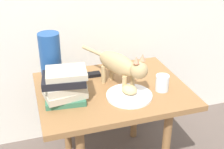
# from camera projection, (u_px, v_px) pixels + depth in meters

# --- Properties ---
(side_table) EXTENTS (0.79, 0.61, 0.55)m
(side_table) POSITION_uv_depth(u_px,v_px,m) (112.00, 100.00, 1.63)
(side_table) COLOR olive
(side_table) RESTS_ON ground
(plate) EXTENTS (0.23, 0.23, 0.01)m
(plate) POSITION_uv_depth(u_px,v_px,m) (129.00, 96.00, 1.51)
(plate) COLOR white
(plate) RESTS_ON side_table
(bread_roll) EXTENTS (0.10, 0.10, 0.05)m
(bread_roll) POSITION_uv_depth(u_px,v_px,m) (129.00, 90.00, 1.50)
(bread_roll) COLOR #E0BC7A
(bread_roll) RESTS_ON plate
(cat) EXTENTS (0.24, 0.44, 0.23)m
(cat) POSITION_uv_depth(u_px,v_px,m) (121.00, 65.00, 1.54)
(cat) COLOR tan
(cat) RESTS_ON side_table
(book_stack) EXTENTS (0.23, 0.19, 0.16)m
(book_stack) POSITION_uv_depth(u_px,v_px,m) (65.00, 85.00, 1.45)
(book_stack) COLOR #336B4C
(book_stack) RESTS_ON side_table
(green_vase) EXTENTS (0.11, 0.11, 0.29)m
(green_vase) POSITION_uv_depth(u_px,v_px,m) (51.00, 60.00, 1.56)
(green_vase) COLOR navy
(green_vase) RESTS_ON side_table
(candle_jar) EXTENTS (0.07, 0.07, 0.08)m
(candle_jar) POSITION_uv_depth(u_px,v_px,m) (162.00, 84.00, 1.56)
(candle_jar) COLOR silver
(candle_jar) RESTS_ON side_table
(tv_remote) EXTENTS (0.15, 0.05, 0.02)m
(tv_remote) POSITION_uv_depth(u_px,v_px,m) (87.00, 75.00, 1.70)
(tv_remote) COLOR black
(tv_remote) RESTS_ON side_table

